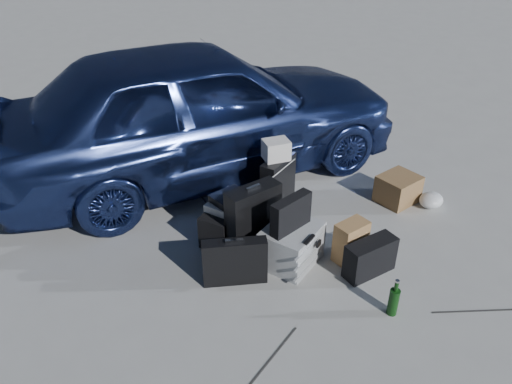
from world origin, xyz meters
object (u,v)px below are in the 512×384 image
Objects in this scene: duffel_bag at (229,220)px; green_bottle at (394,298)px; briefcase at (235,262)px; pelican_case at (291,245)px; cardboard_box at (398,189)px; suitcase_left at (253,220)px; car at (199,109)px; suitcase_right at (278,182)px.

duffel_bag reaches higher than green_bottle.
briefcase is 1.23m from green_bottle.
cardboard_box is (1.48, 0.06, -0.03)m from pelican_case.
green_bottle reaches higher than cardboard_box.
pelican_case is 0.93× the size of briefcase.
car is at bearing 74.76° from suitcase_left.
green_bottle is at bearing -142.56° from cardboard_box.
briefcase is 1.66× the size of green_bottle.
briefcase is (-0.52, 0.09, 0.03)m from pelican_case.
pelican_case is 1.28× the size of cardboard_box.
cardboard_box is (1.00, -0.69, -0.12)m from suitcase_right.
car is 8.38× the size of briefcase.
suitcase_left reaches higher than suitcase_right.
car is 8.29× the size of suitcase_right.
duffel_bag is at bearing 89.97° from briefcase.
briefcase is 0.65m from duffel_bag.
green_bottle is (-1.28, -0.98, 0.01)m from cardboard_box.
green_bottle is (0.38, -1.56, -0.00)m from duffel_bag.
car is at bearing 43.31° from duffel_bag.
duffel_bag is at bearing 169.10° from suitcase_right.
suitcase_right reaches higher than duffel_bag.
green_bottle is at bearing -119.53° from suitcase_right.
pelican_case is 0.76× the size of suitcase_left.
car reaches higher than cardboard_box.
briefcase is 2.00m from cardboard_box.
briefcase is 0.82× the size of suitcase_left.
duffel_bag is 1.65× the size of cardboard_box.
duffel_bag is (-0.04, 0.31, -0.16)m from suitcase_left.
suitcase_right is 0.84× the size of duffel_bag.
suitcase_left is (-0.15, 0.33, 0.14)m from pelican_case.
car is at bearing 62.73° from pelican_case.
car reaches higher than green_bottle.
green_bottle is at bearing -101.33° from duffel_bag.
suitcase_right reaches higher than pelican_case.
car is at bearing 124.56° from cardboard_box.
suitcase_left is at bearing 95.36° from pelican_case.
car is 1.97m from briefcase.
pelican_case is 0.39m from suitcase_left.
pelican_case is 0.67m from duffel_bag.
green_bottle is (-0.08, -2.72, -0.57)m from car.
pelican_case is 0.53m from briefcase.
green_bottle is at bearing -73.90° from suitcase_left.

